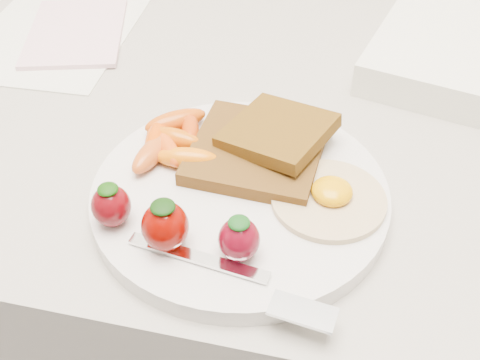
# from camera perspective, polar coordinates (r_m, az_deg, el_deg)

# --- Properties ---
(counter) EXTENTS (2.00, 0.60, 0.90)m
(counter) POSITION_cam_1_polar(r_m,az_deg,el_deg) (1.00, 0.50, -14.40)
(counter) COLOR gray
(counter) RESTS_ON ground
(plate) EXTENTS (0.27, 0.27, 0.02)m
(plate) POSITION_cam_1_polar(r_m,az_deg,el_deg) (0.55, 0.00, -1.46)
(plate) COLOR silver
(plate) RESTS_ON counter
(toast_lower) EXTENTS (0.13, 0.13, 0.01)m
(toast_lower) POSITION_cam_1_polar(r_m,az_deg,el_deg) (0.57, 1.59, 2.78)
(toast_lower) COLOR #36200D
(toast_lower) RESTS_ON plate
(toast_upper) EXTENTS (0.12, 0.12, 0.02)m
(toast_upper) POSITION_cam_1_polar(r_m,az_deg,el_deg) (0.57, 3.61, 4.59)
(toast_upper) COLOR #342008
(toast_upper) RESTS_ON toast_lower
(fried_egg) EXTENTS (0.10, 0.10, 0.02)m
(fried_egg) POSITION_cam_1_polar(r_m,az_deg,el_deg) (0.53, 8.48, -1.61)
(fried_egg) COLOR beige
(fried_egg) RESTS_ON plate
(bacon_strips) EXTENTS (0.10, 0.06, 0.01)m
(bacon_strips) POSITION_cam_1_polar(r_m,az_deg,el_deg) (0.55, 0.91, 0.33)
(bacon_strips) COLOR #47100B
(bacon_strips) RESTS_ON plate
(baby_carrots) EXTENTS (0.09, 0.11, 0.02)m
(baby_carrots) POSITION_cam_1_polar(r_m,az_deg,el_deg) (0.58, -6.56, 3.68)
(baby_carrots) COLOR #C15304
(baby_carrots) RESTS_ON plate
(strawberries) EXTENTS (0.15, 0.05, 0.05)m
(strawberries) POSITION_cam_1_polar(r_m,az_deg,el_deg) (0.49, -6.66, -4.09)
(strawberries) COLOR #540409
(strawberries) RESTS_ON plate
(fork) EXTENTS (0.18, 0.06, 0.00)m
(fork) POSITION_cam_1_polar(r_m,az_deg,el_deg) (0.47, 0.34, -9.55)
(fork) COLOR white
(fork) RESTS_ON plate
(paper_sheet) EXTENTS (0.20, 0.26, 0.00)m
(paper_sheet) POSITION_cam_1_polar(r_m,az_deg,el_deg) (0.84, -17.16, 13.13)
(paper_sheet) COLOR silver
(paper_sheet) RESTS_ON counter
(notepad) EXTENTS (0.16, 0.20, 0.01)m
(notepad) POSITION_cam_1_polar(r_m,az_deg,el_deg) (0.83, -15.28, 13.39)
(notepad) COLOR beige
(notepad) RESTS_ON paper_sheet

